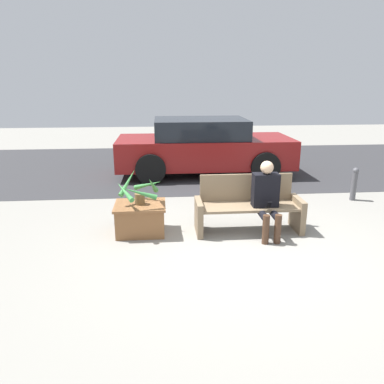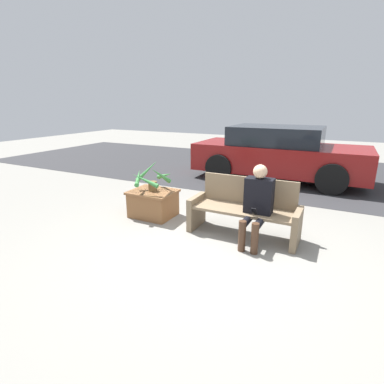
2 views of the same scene
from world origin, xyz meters
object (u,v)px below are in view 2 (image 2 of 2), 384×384
object	(u,v)px
bench	(244,210)
person_seated	(257,202)
parked_car	(278,153)
planter_box	(153,202)
potted_plant	(151,178)

from	to	relation	value
bench	person_seated	world-z (taller)	person_seated
bench	parked_car	size ratio (longest dim) A/B	0.38
planter_box	bench	bearing A→B (deg)	-0.76
person_seated	parked_car	bearing A→B (deg)	97.33
parked_car	potted_plant	bearing A→B (deg)	-110.53
bench	potted_plant	bearing A→B (deg)	179.79
potted_plant	parked_car	world-z (taller)	parked_car
person_seated	parked_car	size ratio (longest dim) A/B	0.26
bench	parked_car	world-z (taller)	parked_car
bench	planter_box	distance (m)	1.73
bench	potted_plant	world-z (taller)	potted_plant
planter_box	potted_plant	bearing A→B (deg)	-112.00
parked_car	planter_box	bearing A→B (deg)	-110.53
person_seated	bench	bearing A→B (deg)	140.24
person_seated	planter_box	bearing A→B (deg)	173.58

